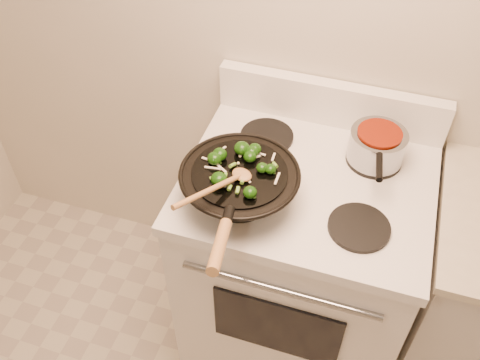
% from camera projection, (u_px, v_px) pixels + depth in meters
% --- Properties ---
extents(stove, '(0.78, 0.67, 1.08)m').
position_uv_depth(stove, '(298.00, 263.00, 2.00)').
color(stove, white).
rests_on(stove, ground).
extents(wok, '(0.35, 0.58, 0.21)m').
position_uv_depth(wok, '(239.00, 185.00, 1.56)').
color(wok, black).
rests_on(wok, stove).
extents(stirfry, '(0.24, 0.22, 0.04)m').
position_uv_depth(stirfry, '(239.00, 162.00, 1.53)').
color(stirfry, '#113608').
rests_on(stirfry, wok).
extents(wooden_spoon, '(0.15, 0.27, 0.08)m').
position_uv_depth(wooden_spoon, '(224.00, 183.00, 1.45)').
color(wooden_spoon, '#A87442').
rests_on(wooden_spoon, wok).
extents(saucepan, '(0.18, 0.29, 0.11)m').
position_uv_depth(saucepan, '(377.00, 145.00, 1.69)').
color(saucepan, gray).
rests_on(saucepan, stove).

